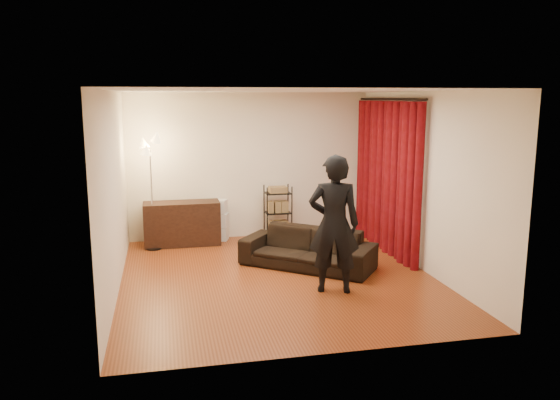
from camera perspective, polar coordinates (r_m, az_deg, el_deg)
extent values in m
plane|color=brown|center=(8.12, -0.25, -8.06)|extent=(5.00, 5.00, 0.00)
plane|color=white|center=(7.69, -0.26, 11.35)|extent=(5.00, 5.00, 0.00)
plane|color=#EEE2CB|center=(10.23, -3.14, 3.59)|extent=(5.00, 0.00, 5.00)
plane|color=#EEE2CB|center=(5.42, 5.20, -2.82)|extent=(5.00, 0.00, 5.00)
plane|color=#EEE2CB|center=(7.66, -16.96, 0.75)|extent=(0.00, 5.00, 5.00)
plane|color=#EEE2CB|center=(8.54, 14.70, 1.85)|extent=(0.00, 5.00, 5.00)
cylinder|color=black|center=(9.42, 11.39, 10.30)|extent=(0.04, 2.65, 0.04)
imported|color=black|center=(8.51, 2.88, -5.09)|extent=(2.10, 1.89, 0.60)
imported|color=black|center=(7.34, 5.66, -2.53)|extent=(0.78, 0.62, 1.88)
cube|color=black|center=(9.91, -10.19, -2.43)|extent=(1.34, 0.51, 0.78)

